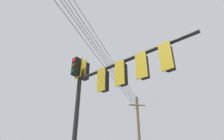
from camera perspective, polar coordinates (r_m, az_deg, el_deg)
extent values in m
cylinder|color=black|center=(8.41, -11.17, -19.51)|extent=(0.20, 0.20, 6.33)
cylinder|color=black|center=(7.57, 4.64, 3.02)|extent=(5.35, 1.66, 0.14)
cube|color=black|center=(9.63, -8.03, -0.37)|extent=(0.37, 0.37, 0.90)
cube|color=#B29319|center=(9.53, -8.77, 0.00)|extent=(0.43, 0.16, 1.04)
cylinder|color=red|center=(9.87, -7.23, 0.81)|extent=(0.20, 0.08, 0.20)
cylinder|color=#3C2703|center=(9.73, -7.33, -0.73)|extent=(0.20, 0.08, 0.20)
cylinder|color=black|center=(9.59, -7.44, -2.32)|extent=(0.20, 0.08, 0.20)
cube|color=black|center=(9.29, -10.70, 0.99)|extent=(0.37, 0.37, 0.90)
cube|color=#B29319|center=(9.38, -9.92, 0.59)|extent=(0.43, 0.16, 1.04)
cylinder|color=red|center=(9.35, -11.29, 2.97)|extent=(0.20, 0.08, 0.20)
cylinder|color=#3C2703|center=(9.20, -11.46, 1.38)|extent=(0.20, 0.08, 0.20)
cylinder|color=black|center=(9.06, -11.65, -0.27)|extent=(0.20, 0.08, 0.20)
cube|color=black|center=(7.97, -2.41, -3.25)|extent=(0.37, 0.37, 0.90)
cube|color=#B29319|center=(7.86, -3.24, -2.84)|extent=(0.44, 0.15, 1.04)
cylinder|color=red|center=(8.21, -1.59, -1.74)|extent=(0.20, 0.08, 0.20)
cylinder|color=#3C2703|center=(8.08, -1.62, -3.64)|extent=(0.20, 0.08, 0.20)
cylinder|color=black|center=(7.96, -1.65, -5.60)|extent=(0.20, 0.08, 0.20)
cube|color=black|center=(7.44, 3.08, -1.29)|extent=(0.37, 0.37, 0.90)
cube|color=#B29319|center=(7.31, 2.29, -0.81)|extent=(0.43, 0.16, 1.04)
cylinder|color=red|center=(7.70, 3.76, 0.27)|extent=(0.20, 0.08, 0.20)
cylinder|color=#3C2703|center=(7.56, 3.83, -1.73)|extent=(0.20, 0.08, 0.20)
cylinder|color=black|center=(7.43, 3.91, -3.79)|extent=(0.20, 0.08, 0.20)
cube|color=black|center=(6.99, 9.34, 0.97)|extent=(0.38, 0.38, 0.90)
cube|color=#B29319|center=(6.86, 8.67, 1.54)|extent=(0.43, 0.18, 1.04)
cylinder|color=red|center=(7.27, 9.76, 2.51)|extent=(0.20, 0.09, 0.20)
cylinder|color=#3C2703|center=(7.12, 9.96, 0.44)|extent=(0.20, 0.09, 0.20)
cylinder|color=black|center=(6.99, 10.16, -1.71)|extent=(0.20, 0.09, 0.20)
cube|color=black|center=(6.66, 16.34, 3.47)|extent=(0.36, 0.36, 0.90)
cube|color=#B29319|center=(6.52, 15.66, 4.08)|extent=(0.44, 0.14, 1.04)
cylinder|color=red|center=(6.94, 16.62, 5.02)|extent=(0.20, 0.08, 0.20)
cylinder|color=#3C2703|center=(6.79, 16.97, 2.91)|extent=(0.20, 0.08, 0.20)
cylinder|color=black|center=(6.64, 17.33, 0.70)|extent=(0.20, 0.08, 0.20)
cube|color=brown|center=(22.61, 7.48, -10.37)|extent=(0.94, 1.81, 0.12)
cylinder|color=black|center=(9.56, -12.31, 13.95)|extent=(18.16, 24.54, 0.14)
cylinder|color=black|center=(9.82, -12.07, 15.66)|extent=(18.16, 24.54, 0.14)
cylinder|color=black|center=(10.01, -11.90, 16.78)|extent=(18.16, 24.54, 0.14)
cylinder|color=black|center=(10.25, -11.71, 18.11)|extent=(18.16, 24.54, 0.14)
cylinder|color=black|center=(10.60, -11.44, 19.89)|extent=(18.16, 24.54, 0.14)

